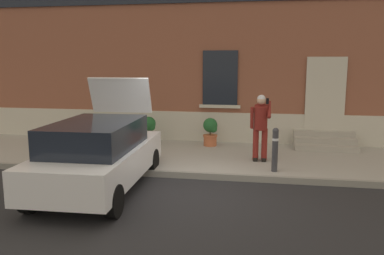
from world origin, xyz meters
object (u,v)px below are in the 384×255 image
at_px(hatchback_car_white, 99,154).
at_px(planter_charcoal, 149,129).
at_px(planter_terracotta, 210,131).
at_px(bollard_far_left, 108,142).
at_px(planter_cream, 93,127).
at_px(bollard_near_person, 275,148).
at_px(person_on_phone, 261,124).

relative_size(hatchback_car_white, planter_charcoal, 4.78).
distance_m(hatchback_car_white, planter_charcoal, 4.11).
bearing_deg(planter_terracotta, hatchback_car_white, -114.04).
bearing_deg(bollard_far_left, planter_cream, 121.25).
height_order(bollard_near_person, planter_terracotta, bollard_near_person).
height_order(person_on_phone, planter_cream, person_on_phone).
distance_m(bollard_near_person, planter_cream, 6.31).
distance_m(planter_cream, planter_terracotta, 3.88).
distance_m(hatchback_car_white, bollard_far_left, 1.63).
height_order(planter_cream, planter_terracotta, same).
bearing_deg(bollard_far_left, person_on_phone, 12.81).
relative_size(planter_charcoal, planter_terracotta, 1.00).
bearing_deg(hatchback_car_white, planter_terracotta, 65.96).
xyz_separation_m(person_on_phone, planter_charcoal, (-3.44, 1.67, -0.54)).
xyz_separation_m(hatchback_car_white, bollard_near_person, (3.69, 1.57, -0.09)).
distance_m(person_on_phone, planter_charcoal, 3.86).
bearing_deg(planter_charcoal, bollard_near_person, -33.74).
relative_size(bollard_near_person, planter_charcoal, 1.22).
bearing_deg(bollard_far_left, bollard_near_person, 0.00).
xyz_separation_m(planter_cream, planter_terracotta, (3.88, -0.10, 0.00)).
xyz_separation_m(hatchback_car_white, planter_terracotta, (1.84, 4.13, -0.19)).
bearing_deg(person_on_phone, planter_charcoal, 152.32).
bearing_deg(planter_charcoal, planter_cream, 176.12).
xyz_separation_m(bollard_far_left, planter_charcoal, (0.33, 2.53, -0.11)).
relative_size(person_on_phone, planter_terracotta, 2.02).
bearing_deg(planter_charcoal, bollard_far_left, -97.33).
height_order(bollard_far_left, person_on_phone, person_on_phone).
distance_m(bollard_near_person, person_on_phone, 1.02).
height_order(hatchback_car_white, planter_cream, hatchback_car_white).
relative_size(hatchback_car_white, bollard_far_left, 3.94).
bearing_deg(planter_cream, person_on_phone, -18.55).
height_order(bollard_near_person, planter_cream, bollard_near_person).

